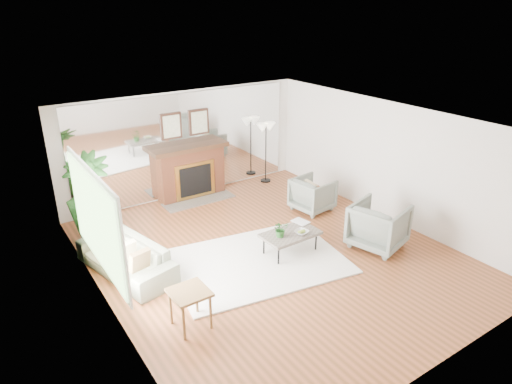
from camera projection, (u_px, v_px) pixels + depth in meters
ground at (271, 254)px, 8.52m from camera, size 7.00×7.00×0.00m
wall_left at (102, 237)px, 6.50m from camera, size 0.02×7.00×2.50m
wall_right at (388, 161)px, 9.58m from camera, size 0.02×7.00×2.50m
wall_back at (185, 144)px, 10.71m from camera, size 6.00×0.02×2.50m
mirror_panel at (186, 145)px, 10.70m from camera, size 5.40×0.04×2.40m
window_panel at (95, 220)px, 6.79m from camera, size 0.04×2.40×1.50m
fireplace at (191, 171)px, 10.76m from camera, size 1.85×0.83×2.05m
area_rug at (257, 262)px, 8.23m from camera, size 3.37×2.65×0.03m
coffee_table at (290, 235)px, 8.39m from camera, size 1.08×0.64×0.43m
sofa at (126, 258)px, 7.83m from camera, size 1.23×2.14×0.59m
armchair_back at (313, 194)px, 10.18m from camera, size 0.92×0.90×0.75m
armchair_front at (378, 225)px, 8.63m from camera, size 1.18×1.16×0.87m
side_table at (190, 297)px, 6.44m from camera, size 0.53×0.53×0.60m
potted_ficus at (89, 197)px, 8.60m from camera, size 1.08×1.08×1.79m
floor_lamp at (266, 132)px, 11.43m from camera, size 0.50×0.28×1.55m
tabletop_plant at (281, 229)px, 8.19m from camera, size 0.33×0.30×0.30m
fruit_bowl at (302, 232)px, 8.34m from camera, size 0.30×0.30×0.06m
book at (297, 224)px, 8.70m from camera, size 0.28×0.35×0.02m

